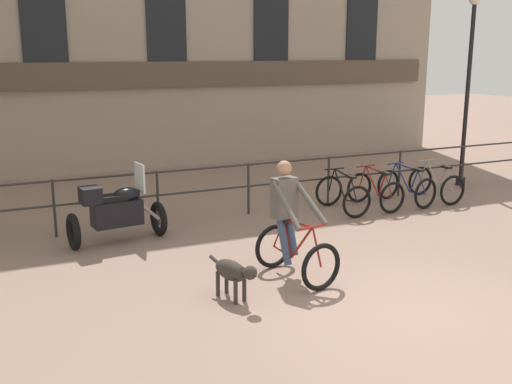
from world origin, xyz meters
The scene contains 10 objects.
ground_plane centered at (0.00, 0.00, 0.00)m, with size 60.00×60.00×0.00m, color #8E7060.
canal_railing centered at (0.00, 5.20, 0.71)m, with size 15.05×0.05×1.05m.
cyclist_with_bike centered at (-0.82, 1.81, 0.76)m, with size 0.87×1.27×1.70m.
dog centered at (-1.92, 1.33, 0.39)m, with size 0.41×0.95×0.57m.
parked_motorcycle centered at (-2.82, 4.44, 0.56)m, with size 1.69×0.81×1.35m.
parked_bicycle_near_lamp centered at (1.82, 4.54, 0.36)m, with size 0.66×1.11×0.86m.
parked_bicycle_mid_left centered at (2.63, 4.54, 0.36)m, with size 0.75×1.16×0.86m.
parked_bicycle_mid_right centered at (3.44, 4.54, 0.36)m, with size 0.84×1.21×0.86m.
parked_bicycle_far_end centered at (4.25, 4.54, 0.36)m, with size 0.66×1.11×0.86m.
street_lamp centered at (5.86, 5.49, 2.55)m, with size 0.28×0.28×4.54m.
Camera 1 is at (-4.74, -5.56, 3.24)m, focal length 42.00 mm.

